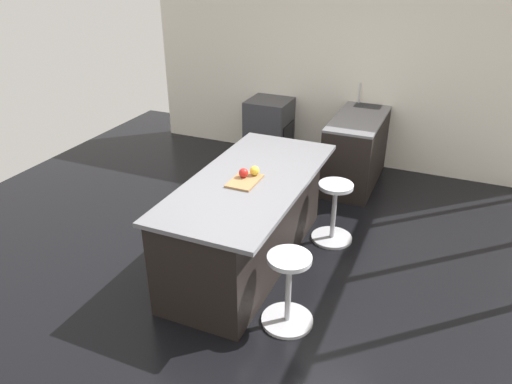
# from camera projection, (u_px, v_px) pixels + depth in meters

# --- Properties ---
(ground_plane) EXTENTS (7.65, 7.65, 0.00)m
(ground_plane) POSITION_uv_depth(u_px,v_px,m) (250.00, 260.00, 4.88)
(ground_plane) COLOR black
(interior_partition_left) EXTENTS (0.12, 5.52, 2.97)m
(interior_partition_left) POSITION_uv_depth(u_px,v_px,m) (336.00, 57.00, 6.62)
(interior_partition_left) COLOR silver
(interior_partition_left) RESTS_ON ground_plane
(sink_cabinet) EXTENTS (2.06, 0.60, 1.19)m
(sink_cabinet) POSITION_uv_depth(u_px,v_px,m) (362.00, 141.00, 6.61)
(sink_cabinet) COLOR black
(sink_cabinet) RESTS_ON ground_plane
(oven_range) EXTENTS (0.60, 0.61, 0.88)m
(oven_range) POSITION_uv_depth(u_px,v_px,m) (269.00, 129.00, 7.10)
(oven_range) COLOR #38383D
(oven_range) RESTS_ON ground_plane
(kitchen_island) EXTENTS (2.23, 1.02, 0.92)m
(kitchen_island) POSITION_uv_depth(u_px,v_px,m) (247.00, 219.00, 4.68)
(kitchen_island) COLOR black
(kitchen_island) RESTS_ON ground_plane
(stool_by_window) EXTENTS (0.44, 0.44, 0.67)m
(stool_by_window) POSITION_uv_depth(u_px,v_px,m) (334.00, 214.00, 5.09)
(stool_by_window) COLOR #B7B7BC
(stool_by_window) RESTS_ON ground_plane
(stool_middle) EXTENTS (0.44, 0.44, 0.67)m
(stool_middle) POSITION_uv_depth(u_px,v_px,m) (288.00, 292.00, 3.93)
(stool_middle) COLOR #B7B7BC
(stool_middle) RESTS_ON ground_plane
(cutting_board) EXTENTS (0.36, 0.24, 0.02)m
(cutting_board) POSITION_uv_depth(u_px,v_px,m) (244.00, 181.00, 4.38)
(cutting_board) COLOR olive
(cutting_board) RESTS_ON kitchen_island
(apple_yellow) EXTENTS (0.09, 0.09, 0.09)m
(apple_yellow) POSITION_uv_depth(u_px,v_px,m) (255.00, 171.00, 4.45)
(apple_yellow) COLOR gold
(apple_yellow) RESTS_ON cutting_board
(apple_red) EXTENTS (0.09, 0.09, 0.09)m
(apple_red) POSITION_uv_depth(u_px,v_px,m) (243.00, 173.00, 4.40)
(apple_red) COLOR red
(apple_red) RESTS_ON cutting_board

